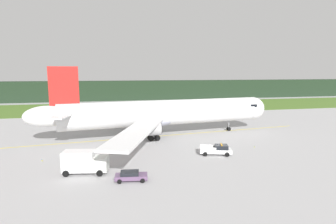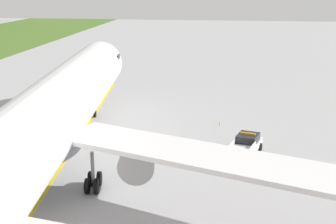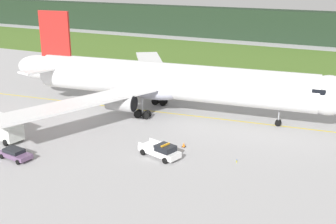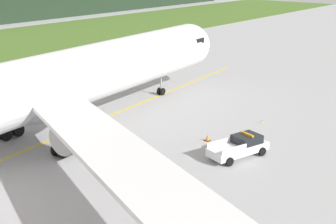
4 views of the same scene
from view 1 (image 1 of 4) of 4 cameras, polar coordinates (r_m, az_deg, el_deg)
ground at (r=54.34m, az=-3.18°, el=-6.95°), size 320.00×320.00×0.00m
grass_verge at (r=111.35m, az=-7.86°, el=0.99°), size 320.00×37.53×0.04m
distant_tree_line at (r=140.63m, az=-8.83°, el=4.55°), size 288.00×7.25×9.93m
taxiway_centerline_main at (r=61.71m, az=-1.01°, el=-5.05°), size 71.30×8.05×0.01m
airliner at (r=60.54m, az=-1.53°, el=-0.28°), size 55.45×51.04×15.55m
ops_pickup_truck at (r=48.50m, az=10.33°, el=-7.88°), size 5.88×3.46×1.94m
catering_truck at (r=40.90m, az=-17.37°, el=-10.02°), size 6.63×3.60×3.47m
staff_car at (r=37.34m, az=-7.88°, el=-13.23°), size 4.50×2.44×1.30m
apron_cone at (r=52.86m, az=9.77°, el=-7.16°), size 0.50×0.50×0.63m
taxiway_edge_light_east at (r=54.82m, az=17.91°, el=-6.99°), size 0.12×0.12×0.40m
taxiway_edge_light_west at (r=49.10m, az=-25.19°, el=-9.23°), size 0.12×0.12×0.37m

